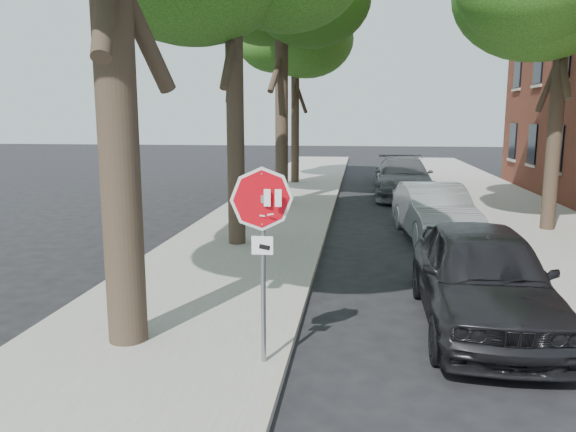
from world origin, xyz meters
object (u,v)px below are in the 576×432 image
car_a (482,276)px  car_d (400,169)px  car_c (403,178)px  stop_sign (262,228)px  tree_far (295,36)px  car_b (434,212)px

car_a → car_d: 20.93m
car_c → car_d: bearing=88.6°
stop_sign → tree_far: tree_far is taller
car_c → car_b: bearing=-86.8°
car_a → car_b: (0.10, 6.73, -0.07)m
tree_far → car_a: 20.77m
car_b → car_a: bearing=-97.3°
tree_far → car_a: bearing=-74.7°
tree_far → car_b: size_ratio=2.03×
car_b → tree_far: bearing=106.9°
car_a → car_c: 14.86m
tree_far → car_d: 8.64m
tree_far → car_d: (5.32, 1.87, -6.55)m
car_a → car_c: (-0.17, 14.86, 0.01)m
car_c → tree_far: bearing=141.5°
stop_sign → car_d: stop_sign is taller
car_a → car_b: size_ratio=1.06×
tree_far → car_c: tree_far is taller
stop_sign → car_d: size_ratio=0.55×
car_c → stop_sign: bearing=-98.9°
tree_far → car_b: bearing=-66.7°
car_d → stop_sign: bearing=-90.9°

